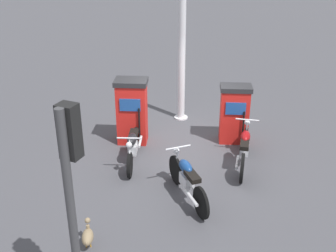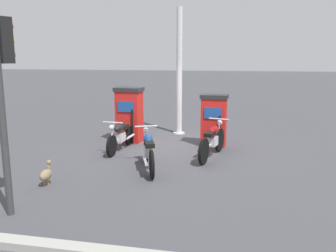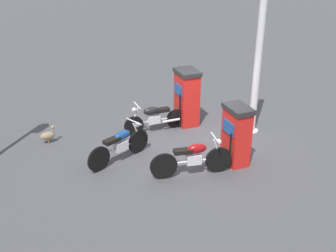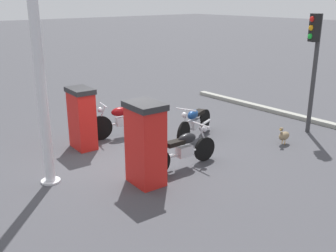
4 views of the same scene
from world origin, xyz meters
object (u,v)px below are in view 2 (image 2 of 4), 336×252
(motorcycle_extra, at_px, (148,150))
(roadside_traffic_light, at_px, (4,82))
(motorcycle_far_pump, at_px, (212,140))
(canopy_support_pole, at_px, (179,74))
(fuel_pump_near, at_px, (129,114))
(fuel_pump_far, at_px, (214,120))
(wandering_duck, at_px, (46,174))
(motorcycle_near_pump, at_px, (120,136))

(motorcycle_extra, height_order, roadside_traffic_light, roadside_traffic_light)
(motorcycle_far_pump, height_order, canopy_support_pole, canopy_support_pole)
(fuel_pump_near, relative_size, roadside_traffic_light, 0.53)
(fuel_pump_far, distance_m, canopy_support_pole, 2.36)
(fuel_pump_far, relative_size, roadside_traffic_light, 0.48)
(wandering_duck, relative_size, roadside_traffic_light, 0.15)
(fuel_pump_far, distance_m, motorcycle_extra, 2.94)
(fuel_pump_far, xyz_separation_m, wandering_duck, (4.10, -3.14, -0.55))
(motorcycle_near_pump, relative_size, motorcycle_far_pump, 0.95)
(motorcycle_far_pump, relative_size, roadside_traffic_light, 0.61)
(motorcycle_near_pump, relative_size, wandering_duck, 3.80)
(motorcycle_far_pump, distance_m, motorcycle_extra, 1.94)
(fuel_pump_far, bearing_deg, motorcycle_far_pump, 3.22)
(fuel_pump_near, distance_m, roadside_traffic_light, 5.60)
(motorcycle_near_pump, bearing_deg, canopy_support_pole, 154.73)
(fuel_pump_near, relative_size, motorcycle_extra, 0.93)
(motorcycle_far_pump, distance_m, canopy_support_pole, 3.47)
(fuel_pump_near, distance_m, motorcycle_far_pump, 3.01)
(motorcycle_extra, relative_size, roadside_traffic_light, 0.57)
(wandering_duck, bearing_deg, roadside_traffic_light, 7.63)
(fuel_pump_far, distance_m, motorcycle_far_pump, 1.31)
(motorcycle_near_pump, height_order, motorcycle_far_pump, motorcycle_far_pump)
(motorcycle_near_pump, bearing_deg, wandering_duck, -11.22)
(fuel_pump_near, bearing_deg, motorcycle_far_pump, 64.95)
(fuel_pump_far, height_order, motorcycle_extra, fuel_pump_far)
(fuel_pump_far, relative_size, motorcycle_extra, 0.84)
(fuel_pump_near, height_order, motorcycle_far_pump, fuel_pump_near)
(motorcycle_near_pump, distance_m, motorcycle_far_pump, 2.63)
(fuel_pump_near, relative_size, canopy_support_pole, 0.40)
(motorcycle_far_pump, bearing_deg, canopy_support_pole, -153.31)
(motorcycle_far_pump, xyz_separation_m, wandering_duck, (2.84, -3.21, -0.23))
(fuel_pump_far, xyz_separation_m, canopy_support_pole, (-1.50, -1.32, 1.27))
(wandering_duck, bearing_deg, motorcycle_near_pump, 168.78)
(fuel_pump_near, height_order, canopy_support_pole, canopy_support_pole)
(motorcycle_near_pump, distance_m, canopy_support_pole, 3.31)
(wandering_duck, xyz_separation_m, roadside_traffic_light, (1.32, 0.18, 2.01))
(motorcycle_near_pump, bearing_deg, motorcycle_extra, 39.23)
(roadside_traffic_light, height_order, canopy_support_pole, canopy_support_pole)
(wandering_duck, bearing_deg, fuel_pump_near, 172.95)
(motorcycle_far_pump, relative_size, canopy_support_pole, 0.47)
(motorcycle_far_pump, relative_size, wandering_duck, 3.98)
(motorcycle_extra, relative_size, wandering_duck, 3.70)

